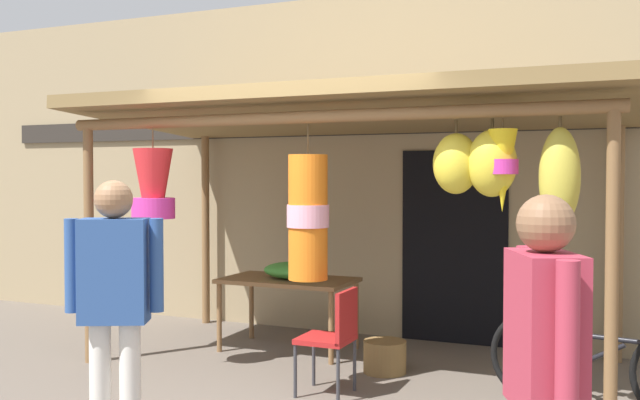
# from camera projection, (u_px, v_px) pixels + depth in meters

# --- Properties ---
(ground_plane) EXTENTS (30.00, 30.00, 0.00)m
(ground_plane) POSITION_uv_depth(u_px,v_px,m) (283.00, 394.00, 5.72)
(ground_plane) COLOR #60564C
(shop_facade) EXTENTS (11.32, 0.29, 3.71)m
(shop_facade) POSITION_uv_depth(u_px,v_px,m) (383.00, 165.00, 7.89)
(shop_facade) COLOR #9E8966
(shop_facade) RESTS_ON ground_plane
(market_stall_canopy) EXTENTS (5.00, 2.48, 2.47)m
(market_stall_canopy) POSITION_uv_depth(u_px,v_px,m) (348.00, 133.00, 6.46)
(market_stall_canopy) COLOR brown
(market_stall_canopy) RESTS_ON ground_plane
(display_table) EXTENTS (1.30, 0.75, 0.72)m
(display_table) POSITION_uv_depth(u_px,v_px,m) (288.00, 286.00, 7.16)
(display_table) COLOR brown
(display_table) RESTS_ON ground_plane
(flower_heap_on_table) EXTENTS (0.62, 0.44, 0.17)m
(flower_heap_on_table) POSITION_uv_depth(u_px,v_px,m) (294.00, 271.00, 7.11)
(flower_heap_on_table) COLOR green
(flower_heap_on_table) RESTS_ON display_table
(folding_chair) EXTENTS (0.40, 0.40, 0.84)m
(folding_chair) POSITION_uv_depth(u_px,v_px,m) (334.00, 332.00, 5.69)
(folding_chair) COLOR #AD1E1E
(folding_chair) RESTS_ON ground_plane
(wicker_basket_by_table) EXTENTS (0.38, 0.38, 0.28)m
(wicker_basket_by_table) POSITION_uv_depth(u_px,v_px,m) (385.00, 357.00, 6.36)
(wicker_basket_by_table) COLOR brown
(wicker_basket_by_table) RESTS_ON ground_plane
(parked_bicycle) EXTENTS (1.73, 0.50, 0.92)m
(parked_bicycle) POSITION_uv_depth(u_px,v_px,m) (604.00, 365.00, 5.28)
(parked_bicycle) COLOR black
(parked_bicycle) RESTS_ON ground_plane
(customer_foreground) EXTENTS (0.54, 0.37, 1.71)m
(customer_foreground) POSITION_uv_depth(u_px,v_px,m) (114.00, 295.00, 4.38)
(customer_foreground) COLOR silver
(customer_foreground) RESTS_ON ground_plane
(shopper_by_bananas) EXTENTS (0.36, 0.55, 1.66)m
(shopper_by_bananas) POSITION_uv_depth(u_px,v_px,m) (544.00, 369.00, 2.81)
(shopper_by_bananas) COLOR #2D5193
(shopper_by_bananas) RESTS_ON ground_plane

